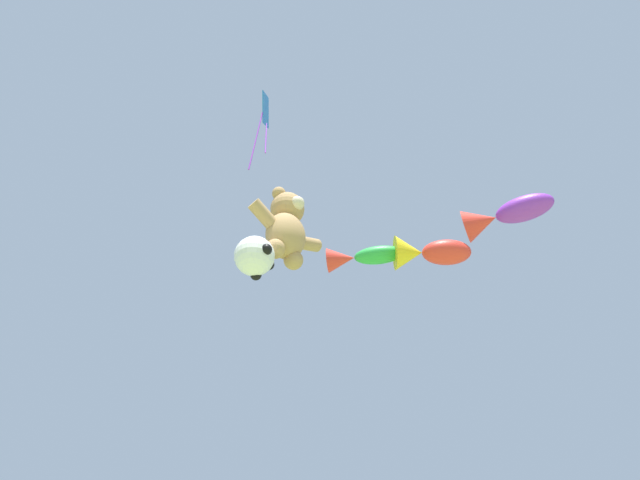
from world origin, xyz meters
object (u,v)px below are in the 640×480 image
soccer_ball_kite (255,256)px  diamond_kite (265,115)px  teddy_bear_kite (286,227)px  fish_kite_emerald (360,257)px  fish_kite_crimson (428,253)px  fish_kite_violet (502,215)px

soccer_ball_kite → diamond_kite: size_ratio=0.30×
teddy_bear_kite → fish_kite_emerald: bearing=4.1°
fish_kite_emerald → fish_kite_crimson: size_ratio=0.99×
teddy_bear_kite → soccer_ball_kite: teddy_bear_kite is taller
fish_kite_emerald → teddy_bear_kite: bearing=-175.9°
fish_kite_emerald → diamond_kite: (-3.71, -0.28, 2.26)m
soccer_ball_kite → fish_kite_emerald: fish_kite_emerald is taller
fish_kite_violet → diamond_kite: size_ratio=0.81×
teddy_bear_kite → soccer_ball_kite: (-0.68, 0.09, -1.21)m
soccer_ball_kite → fish_kite_crimson: (4.43, -1.28, 2.06)m
soccer_ball_kite → fish_kite_violet: fish_kite_violet is taller
fish_kite_crimson → diamond_kite: size_ratio=0.67×
soccer_ball_kite → fish_kite_crimson: 5.05m
fish_kite_violet → fish_kite_emerald: bearing=122.4°
teddy_bear_kite → soccer_ball_kite: size_ratio=2.32×
fish_kite_emerald → diamond_kite: 4.36m
teddy_bear_kite → diamond_kite: size_ratio=0.69×
fish_kite_crimson → fish_kite_violet: size_ratio=0.83×
soccer_ball_kite → fish_kite_emerald: (3.38, 0.11, 2.11)m
teddy_bear_kite → fish_kite_crimson: fish_kite_crimson is taller
fish_kite_crimson → diamond_kite: bearing=166.9°
teddy_bear_kite → fish_kite_violet: (4.72, -2.99, 1.60)m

